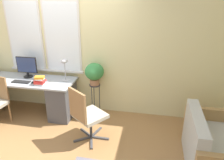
{
  "coord_description": "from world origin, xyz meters",
  "views": [
    {
      "loc": [
        1.64,
        -3.23,
        2.37
      ],
      "look_at": [
        0.98,
        0.17,
        0.94
      ],
      "focal_mm": 35.0,
      "sensor_mm": 36.0,
      "label": 1
    }
  ],
  "objects_px": {
    "monitor": "(27,67)",
    "book_stack": "(40,81)",
    "mouse": "(33,82)",
    "office_chair_swivel": "(86,114)",
    "desk_lamp": "(64,65)",
    "potted_plant": "(94,72)",
    "couch_loveseat": "(212,149)",
    "keyboard": "(21,82)",
    "plant_stand": "(95,89)"
  },
  "relations": [
    {
      "from": "desk_lamp",
      "to": "office_chair_swivel",
      "type": "distance_m",
      "value": 1.15
    },
    {
      "from": "book_stack",
      "to": "couch_loveseat",
      "type": "height_order",
      "value": "book_stack"
    },
    {
      "from": "desk_lamp",
      "to": "plant_stand",
      "type": "height_order",
      "value": "desk_lamp"
    },
    {
      "from": "mouse",
      "to": "desk_lamp",
      "type": "height_order",
      "value": "desk_lamp"
    },
    {
      "from": "book_stack",
      "to": "couch_loveseat",
      "type": "distance_m",
      "value": 3.07
    },
    {
      "from": "couch_loveseat",
      "to": "plant_stand",
      "type": "xyz_separation_m",
      "value": [
        -2.0,
        1.07,
        0.27
      ]
    },
    {
      "from": "keyboard",
      "to": "book_stack",
      "type": "bearing_deg",
      "value": -4.79
    },
    {
      "from": "book_stack",
      "to": "plant_stand",
      "type": "height_order",
      "value": "book_stack"
    },
    {
      "from": "desk_lamp",
      "to": "book_stack",
      "type": "distance_m",
      "value": 0.54
    },
    {
      "from": "monitor",
      "to": "keyboard",
      "type": "bearing_deg",
      "value": -86.99
    },
    {
      "from": "monitor",
      "to": "office_chair_swivel",
      "type": "distance_m",
      "value": 1.72
    },
    {
      "from": "office_chair_swivel",
      "to": "plant_stand",
      "type": "bearing_deg",
      "value": -47.41
    },
    {
      "from": "monitor",
      "to": "office_chair_swivel",
      "type": "height_order",
      "value": "monitor"
    },
    {
      "from": "plant_stand",
      "to": "couch_loveseat",
      "type": "bearing_deg",
      "value": -28.17
    },
    {
      "from": "monitor",
      "to": "office_chair_swivel",
      "type": "bearing_deg",
      "value": -28.39
    },
    {
      "from": "mouse",
      "to": "office_chair_swivel",
      "type": "xyz_separation_m",
      "value": [
        1.2,
        -0.5,
        -0.26
      ]
    },
    {
      "from": "desk_lamp",
      "to": "plant_stand",
      "type": "bearing_deg",
      "value": 8.7
    },
    {
      "from": "desk_lamp",
      "to": "book_stack",
      "type": "height_order",
      "value": "desk_lamp"
    },
    {
      "from": "office_chair_swivel",
      "to": "couch_loveseat",
      "type": "bearing_deg",
      "value": -149.56
    },
    {
      "from": "monitor",
      "to": "plant_stand",
      "type": "bearing_deg",
      "value": 2.61
    },
    {
      "from": "plant_stand",
      "to": "desk_lamp",
      "type": "bearing_deg",
      "value": -171.3
    },
    {
      "from": "mouse",
      "to": "desk_lamp",
      "type": "xyz_separation_m",
      "value": [
        0.56,
        0.26,
        0.3
      ]
    },
    {
      "from": "office_chair_swivel",
      "to": "plant_stand",
      "type": "xyz_separation_m",
      "value": [
        -0.08,
        0.85,
        0.05
      ]
    },
    {
      "from": "desk_lamp",
      "to": "potted_plant",
      "type": "relative_size",
      "value": 1.0
    },
    {
      "from": "book_stack",
      "to": "keyboard",
      "type": "bearing_deg",
      "value": 175.21
    },
    {
      "from": "monitor",
      "to": "desk_lamp",
      "type": "relative_size",
      "value": 0.98
    },
    {
      "from": "office_chair_swivel",
      "to": "potted_plant",
      "type": "height_order",
      "value": "potted_plant"
    },
    {
      "from": "mouse",
      "to": "monitor",
      "type": "bearing_deg",
      "value": 132.16
    },
    {
      "from": "desk_lamp",
      "to": "office_chair_swivel",
      "type": "height_order",
      "value": "desk_lamp"
    },
    {
      "from": "keyboard",
      "to": "potted_plant",
      "type": "relative_size",
      "value": 0.81
    },
    {
      "from": "keyboard",
      "to": "couch_loveseat",
      "type": "bearing_deg",
      "value": -12.18
    },
    {
      "from": "desk_lamp",
      "to": "book_stack",
      "type": "bearing_deg",
      "value": -143.02
    },
    {
      "from": "book_stack",
      "to": "mouse",
      "type": "bearing_deg",
      "value": 169.74
    },
    {
      "from": "monitor",
      "to": "desk_lamp",
      "type": "height_order",
      "value": "desk_lamp"
    },
    {
      "from": "potted_plant",
      "to": "keyboard",
      "type": "bearing_deg",
      "value": -165.82
    },
    {
      "from": "keyboard",
      "to": "desk_lamp",
      "type": "height_order",
      "value": "desk_lamp"
    },
    {
      "from": "desk_lamp",
      "to": "couch_loveseat",
      "type": "height_order",
      "value": "desk_lamp"
    },
    {
      "from": "office_chair_swivel",
      "to": "couch_loveseat",
      "type": "height_order",
      "value": "office_chair_swivel"
    },
    {
      "from": "potted_plant",
      "to": "plant_stand",
      "type": "bearing_deg",
      "value": 0.0
    },
    {
      "from": "monitor",
      "to": "potted_plant",
      "type": "height_order",
      "value": "monitor"
    },
    {
      "from": "monitor",
      "to": "couch_loveseat",
      "type": "bearing_deg",
      "value": -16.61
    },
    {
      "from": "monitor",
      "to": "book_stack",
      "type": "height_order",
      "value": "monitor"
    },
    {
      "from": "mouse",
      "to": "book_stack",
      "type": "bearing_deg",
      "value": -10.26
    },
    {
      "from": "monitor",
      "to": "potted_plant",
      "type": "distance_m",
      "value": 1.38
    },
    {
      "from": "monitor",
      "to": "office_chair_swivel",
      "type": "relative_size",
      "value": 0.44
    },
    {
      "from": "office_chair_swivel",
      "to": "book_stack",
      "type": "bearing_deg",
      "value": 12.31
    },
    {
      "from": "book_stack",
      "to": "potted_plant",
      "type": "distance_m",
      "value": 1.03
    },
    {
      "from": "potted_plant",
      "to": "mouse",
      "type": "bearing_deg",
      "value": -162.7
    },
    {
      "from": "desk_lamp",
      "to": "couch_loveseat",
      "type": "relative_size",
      "value": 0.36
    },
    {
      "from": "mouse",
      "to": "couch_loveseat",
      "type": "xyz_separation_m",
      "value": [
        3.11,
        -0.72,
        -0.47
      ]
    }
  ]
}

